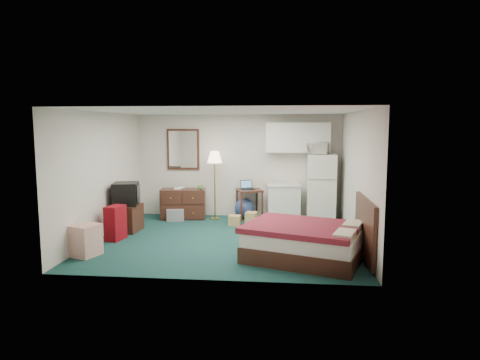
# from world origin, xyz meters

# --- Properties ---
(floor) EXTENTS (5.00, 4.50, 0.01)m
(floor) POSITION_xyz_m (0.00, 0.00, 0.00)
(floor) COLOR #183C3C
(floor) RESTS_ON ground
(ceiling) EXTENTS (5.00, 4.50, 0.01)m
(ceiling) POSITION_xyz_m (0.00, 0.00, 2.50)
(ceiling) COLOR beige
(ceiling) RESTS_ON walls
(walls) EXTENTS (5.01, 4.51, 2.50)m
(walls) POSITION_xyz_m (0.00, 0.00, 1.25)
(walls) COLOR beige
(walls) RESTS_ON floor
(mirror) EXTENTS (0.80, 0.06, 1.00)m
(mirror) POSITION_xyz_m (-1.35, 2.22, 1.65)
(mirror) COLOR white
(mirror) RESTS_ON walls
(upper_cabinets) EXTENTS (1.50, 0.35, 0.70)m
(upper_cabinets) POSITION_xyz_m (1.45, 2.08, 1.95)
(upper_cabinets) COLOR white
(upper_cabinets) RESTS_ON walls
(headboard) EXTENTS (0.06, 1.56, 1.00)m
(headboard) POSITION_xyz_m (2.46, -1.12, 0.55)
(headboard) COLOR #321B11
(headboard) RESTS_ON walls
(dresser) EXTENTS (1.11, 0.61, 0.72)m
(dresser) POSITION_xyz_m (-1.28, 1.81, 0.36)
(dresser) COLOR #321B11
(dresser) RESTS_ON floor
(floor_lamp) EXTENTS (0.36, 0.36, 1.63)m
(floor_lamp) POSITION_xyz_m (-0.50, 1.83, 0.82)
(floor_lamp) COLOR #B5932C
(floor_lamp) RESTS_ON floor
(desk) EXTENTS (0.71, 0.71, 0.71)m
(desk) POSITION_xyz_m (0.32, 1.93, 0.36)
(desk) COLOR #321B11
(desk) RESTS_ON floor
(exercise_ball) EXTENTS (0.58, 0.58, 0.49)m
(exercise_ball) POSITION_xyz_m (0.20, 1.96, 0.24)
(exercise_ball) COLOR navy
(exercise_ball) RESTS_ON floor
(kitchen_counter) EXTENTS (0.81, 0.65, 0.82)m
(kitchen_counter) POSITION_xyz_m (1.13, 1.91, 0.41)
(kitchen_counter) COLOR white
(kitchen_counter) RESTS_ON floor
(fridge) EXTENTS (0.66, 0.66, 1.58)m
(fridge) POSITION_xyz_m (2.01, 1.88, 0.79)
(fridge) COLOR white
(fridge) RESTS_ON floor
(bed) EXTENTS (2.19, 1.94, 0.58)m
(bed) POSITION_xyz_m (1.48, -1.12, 0.29)
(bed) COLOR maroon
(bed) RESTS_ON floor
(tv_stand) EXTENTS (0.61, 0.66, 0.57)m
(tv_stand) POSITION_xyz_m (-2.21, 0.46, 0.28)
(tv_stand) COLOR #321B11
(tv_stand) RESTS_ON floor
(suitcase) EXTENTS (0.34, 0.46, 0.68)m
(suitcase) POSITION_xyz_m (-2.15, -0.24, 0.34)
(suitcase) COLOR #640406
(suitcase) RESTS_ON floor
(retail_box) EXTENTS (0.55, 0.55, 0.54)m
(retail_box) POSITION_xyz_m (-2.28, -1.29, 0.27)
(retail_box) COLOR beige
(retail_box) RESTS_ON floor
(file_bin) EXTENTS (0.46, 0.38, 0.28)m
(file_bin) POSITION_xyz_m (-1.41, 1.56, 0.14)
(file_bin) COLOR gray
(file_bin) RESTS_ON floor
(cardboard_box_a) EXTENTS (0.27, 0.23, 0.22)m
(cardboard_box_a) POSITION_xyz_m (0.04, 1.22, 0.11)
(cardboard_box_a) COLOR tan
(cardboard_box_a) RESTS_ON floor
(cardboard_box_b) EXTENTS (0.28, 0.32, 0.28)m
(cardboard_box_b) POSITION_xyz_m (0.41, 1.32, 0.14)
(cardboard_box_b) COLOR tan
(cardboard_box_b) RESTS_ON floor
(laptop) EXTENTS (0.38, 0.36, 0.21)m
(laptop) POSITION_xyz_m (0.28, 1.95, 0.82)
(laptop) COLOR black
(laptop) RESTS_ON desk
(crt_tv) EXTENTS (0.61, 0.64, 0.47)m
(crt_tv) POSITION_xyz_m (-2.18, 0.45, 0.80)
(crt_tv) COLOR black
(crt_tv) RESTS_ON tv_stand
(microwave) EXTENTS (0.53, 0.37, 0.33)m
(microwave) POSITION_xyz_m (1.91, 1.89, 1.74)
(microwave) COLOR white
(microwave) RESTS_ON fridge
(book_a) EXTENTS (0.18, 0.06, 0.24)m
(book_a) POSITION_xyz_m (-1.48, 1.78, 0.84)
(book_a) COLOR tan
(book_a) RESTS_ON dresser
(book_b) EXTENTS (0.18, 0.07, 0.24)m
(book_b) POSITION_xyz_m (-1.44, 1.91, 0.84)
(book_b) COLOR tan
(book_b) RESTS_ON dresser
(mug) EXTENTS (0.15, 0.14, 0.13)m
(mug) POSITION_xyz_m (-0.84, 1.76, 0.78)
(mug) COLOR #4B8E36
(mug) RESTS_ON dresser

